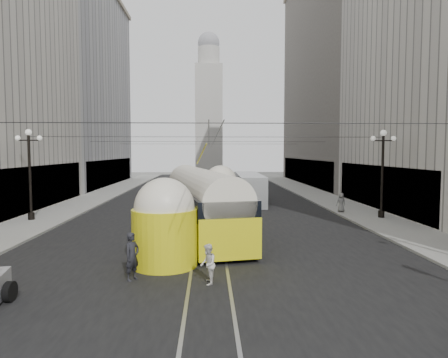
{
  "coord_description": "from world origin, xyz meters",
  "views": [
    {
      "loc": [
        0.0,
        -10.48,
        4.99
      ],
      "look_at": [
        0.88,
        12.96,
        3.35
      ],
      "focal_mm": 32.0,
      "sensor_mm": 36.0,
      "label": 1
    }
  ],
  "objects": [
    {
      "name": "lamppost_right_mid",
      "position": [
        12.6,
        18.0,
        3.74
      ],
      "size": [
        1.86,
        0.44,
        6.37
      ],
      "color": "black",
      "rests_on": "sidewalk_right"
    },
    {
      "name": "distant_tower",
      "position": [
        0.0,
        80.0,
        14.97
      ],
      "size": [
        6.0,
        6.0,
        31.36
      ],
      "color": "#B2AFA8",
      "rests_on": "ground"
    },
    {
      "name": "sidewalk_left",
      "position": [
        -12.0,
        36.0,
        0.07
      ],
      "size": [
        4.0,
        72.0,
        0.15
      ],
      "primitive_type": "cube",
      "color": "gray",
      "rests_on": "ground"
    },
    {
      "name": "building_left_far",
      "position": [
        -19.99,
        48.0,
        14.31
      ],
      "size": [
        12.6,
        28.6,
        28.6
      ],
      "color": "#999999",
      "rests_on": "ground"
    },
    {
      "name": "rail_left",
      "position": [
        -0.75,
        32.5,
        0.0
      ],
      "size": [
        0.12,
        85.0,
        0.04
      ],
      "primitive_type": "cube",
      "color": "gray",
      "rests_on": "ground"
    },
    {
      "name": "pedestrian_crossing_b",
      "position": [
        -0.05,
        4.2,
        0.76
      ],
      "size": [
        0.58,
        0.74,
        1.52
      ],
      "primitive_type": "imported",
      "rotation": [
        0.0,
        0.0,
        -1.57
      ],
      "color": "silver",
      "rests_on": "ground"
    },
    {
      "name": "sedan_dark_far",
      "position": [
        -2.54,
        51.54,
        0.57
      ],
      "size": [
        1.89,
        4.1,
        1.26
      ],
      "color": "black",
      "rests_on": "ground"
    },
    {
      "name": "catenary",
      "position": [
        0.12,
        31.49,
        5.88
      ],
      "size": [
        25.0,
        72.0,
        0.23
      ],
      "color": "black",
      "rests_on": "ground"
    },
    {
      "name": "rail_right",
      "position": [
        0.75,
        32.5,
        0.0
      ],
      "size": [
        0.12,
        85.0,
        0.04
      ],
      "primitive_type": "cube",
      "color": "gray",
      "rests_on": "ground"
    },
    {
      "name": "sedan_white_far",
      "position": [
        1.77,
        43.49,
        0.61
      ],
      "size": [
        3.27,
        4.61,
        1.35
      ],
      "color": "white",
      "rests_on": "ground"
    },
    {
      "name": "ground",
      "position": [
        0.0,
        0.0,
        0.0
      ],
      "size": [
        170.0,
        170.0,
        0.0
      ],
      "primitive_type": "plane",
      "color": "slate",
      "rests_on": "ground"
    },
    {
      "name": "pedestrian_sidewalk_right",
      "position": [
        10.5,
        20.66,
        0.91
      ],
      "size": [
        0.81,
        0.57,
        1.53
      ],
      "primitive_type": "imported",
      "rotation": [
        0.0,
        0.0,
        3.3
      ],
      "color": "slate",
      "rests_on": "sidewalk_right"
    },
    {
      "name": "pedestrian_crossing_a",
      "position": [
        -2.97,
        4.79,
        0.93
      ],
      "size": [
        0.74,
        0.81,
        1.87
      ],
      "primitive_type": "imported",
      "rotation": [
        0.0,
        0.0,
        1.0
      ],
      "color": "black",
      "rests_on": "ground"
    },
    {
      "name": "sidewalk_right",
      "position": [
        12.0,
        36.0,
        0.07
      ],
      "size": [
        4.0,
        72.0,
        0.15
      ],
      "primitive_type": "cube",
      "color": "gray",
      "rests_on": "ground"
    },
    {
      "name": "building_right_far",
      "position": [
        20.0,
        48.0,
        16.31
      ],
      "size": [
        12.6,
        32.6,
        32.6
      ],
      "color": "#514C47",
      "rests_on": "ground"
    },
    {
      "name": "lamppost_left_mid",
      "position": [
        -12.6,
        18.0,
        3.74
      ],
      "size": [
        1.86,
        0.44,
        6.37
      ],
      "color": "black",
      "rests_on": "sidewalk_left"
    },
    {
      "name": "road",
      "position": [
        0.0,
        32.5,
        0.0
      ],
      "size": [
        20.0,
        85.0,
        0.02
      ],
      "primitive_type": "cube",
      "color": "black",
      "rests_on": "ground"
    },
    {
      "name": "city_bus",
      "position": [
        3.92,
        28.15,
        1.51
      ],
      "size": [
        2.56,
        10.87,
        2.75
      ],
      "color": "#B4B7BA",
      "rests_on": "ground"
    },
    {
      "name": "streetcar",
      "position": [
        -0.5,
        14.03,
        1.91
      ],
      "size": [
        5.67,
        17.55,
        3.91
      ],
      "color": "#D1CA12",
      "rests_on": "ground"
    }
  ]
}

